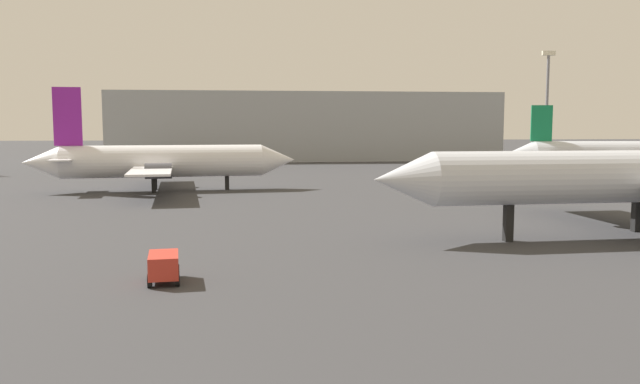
{
  "coord_description": "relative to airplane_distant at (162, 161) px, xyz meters",
  "views": [
    {
      "loc": [
        2.65,
        -12.38,
        7.01
      ],
      "look_at": [
        7.93,
        32.81,
        2.26
      ],
      "focal_mm": 35.74,
      "sensor_mm": 36.0,
      "label": 1
    }
  ],
  "objects": [
    {
      "name": "airplane_far_left",
      "position": [
        57.63,
        6.66,
        0.15
      ],
      "size": [
        32.18,
        24.92,
        9.6
      ],
      "rotation": [
        0.0,
        0.0,
        -0.1
      ],
      "color": "silver",
      "rests_on": "ground_plane"
    },
    {
      "name": "airplane_distant",
      "position": [
        0.0,
        0.0,
        0.0
      ],
      "size": [
        28.66,
        27.16,
        10.97
      ],
      "rotation": [
        0.0,
        0.0,
        0.1
      ],
      "color": "white",
      "rests_on": "ground_plane"
    },
    {
      "name": "baggage_cart",
      "position": [
        5.26,
        -41.0,
        -2.46
      ],
      "size": [
        1.61,
        2.52,
        1.3
      ],
      "rotation": [
        0.0,
        0.0,
        1.68
      ],
      "color": "red",
      "rests_on": "ground_plane"
    },
    {
      "name": "light_mast_right",
      "position": [
        62.27,
        38.89,
        8.12
      ],
      "size": [
        2.4,
        0.5,
        20.13
      ],
      "color": "slate",
      "rests_on": "ground_plane"
    },
    {
      "name": "terminal_building",
      "position": [
        21.41,
        65.75,
        3.59
      ],
      "size": [
        77.39,
        26.48,
        13.62
      ],
      "primitive_type": "cube",
      "color": "#999EA3",
      "rests_on": "ground_plane"
    }
  ]
}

